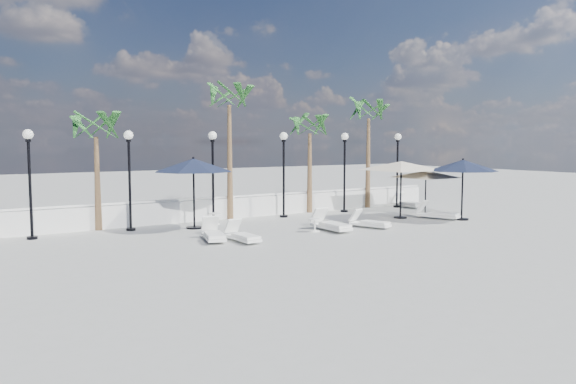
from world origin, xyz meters
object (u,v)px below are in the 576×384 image
lounger_5 (331,224)px  parasol_navy_right (463,166)px  parasol_cream_sq_a (426,171)px  lounger_4 (370,222)px  lounger_2 (242,235)px  parasol_cream_sq_b (401,162)px  parasol_navy_mid (193,166)px  lounger_3 (213,234)px  lounger_6 (407,203)px  lounger_7 (438,214)px

lounger_5 → parasol_navy_right: parasol_navy_right is taller
parasol_navy_right → parasol_cream_sq_a: 1.77m
parasol_navy_right → parasol_cream_sq_a: parasol_navy_right is taller
parasol_cream_sq_a → lounger_4: bearing=-164.9°
lounger_2 → parasol_cream_sq_b: (8.79, 1.39, 2.31)m
lounger_2 → parasol_navy_mid: size_ratio=0.55×
lounger_5 → parasol_cream_sq_a: size_ratio=0.43×
lounger_4 → parasol_navy_mid: 7.30m
lounger_5 → lounger_3: bearing=174.9°
lounger_4 → lounger_6: 7.59m
lounger_6 → parasol_navy_right: parasol_navy_right is taller
lounger_3 → lounger_7: (10.69, -0.46, 0.00)m
parasol_navy_right → parasol_cream_sq_b: bearing=134.3°
lounger_4 → parasol_cream_sq_b: (3.04, 1.39, 2.32)m
parasol_cream_sq_b → parasol_navy_mid: bearing=165.8°
parasol_navy_right → lounger_5: bearing=173.7°
parasol_navy_mid → parasol_cream_sq_a: size_ratio=0.68×
lounger_4 → parasol_cream_sq_a: (4.40, 1.19, 1.88)m
lounger_3 → lounger_7: 10.70m
lounger_4 → parasol_cream_sq_a: parasol_cream_sq_a is taller
lounger_5 → parasol_cream_sq_b: bearing=14.3°
parasol_navy_right → parasol_cream_sq_b: parasol_cream_sq_b is taller
lounger_3 → lounger_7: lounger_7 is taller
lounger_7 → lounger_5: bearing=158.5°
lounger_2 → lounger_3: (-0.73, 0.74, 0.02)m
lounger_4 → parasol_navy_mid: bearing=129.7°
parasol_cream_sq_b → parasol_cream_sq_a: bearing=-8.5°
lounger_6 → lounger_2: bearing=-159.6°
lounger_7 → parasol_navy_right: size_ratio=0.66×
lounger_5 → lounger_4: bearing=-7.0°
lounger_4 → lounger_3: bearing=154.9°
parasol_navy_right → lounger_2: bearing=177.3°
lounger_2 → lounger_4: bearing=-0.7°
lounger_2 → parasol_cream_sq_a: bearing=6.0°
lounger_3 → parasol_navy_mid: bearing=95.9°
lounger_6 → parasol_navy_right: size_ratio=0.61×
lounger_6 → parasol_navy_mid: (-12.22, -0.56, 2.25)m
lounger_6 → parasol_cream_sq_b: size_ratio=0.34×
lounger_5 → parasol_navy_mid: bearing=141.5°
lounger_4 → parasol_navy_mid: parasol_navy_mid is taller
lounger_3 → lounger_5: lounger_5 is taller
lounger_3 → lounger_4: size_ratio=1.11×
lounger_6 → parasol_cream_sq_b: (-3.27, -2.82, 2.30)m
lounger_4 → lounger_6: bearing=15.1°
lounger_2 → lounger_5: bearing=2.9°
lounger_2 → parasol_navy_right: parasol_navy_right is taller
lounger_5 → lounger_6: size_ratio=1.07×
parasol_navy_right → parasol_cream_sq_a: size_ratio=0.65×
lounger_3 → parasol_cream_sq_a: size_ratio=0.43×
lounger_7 → parasol_cream_sq_b: bearing=114.7°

